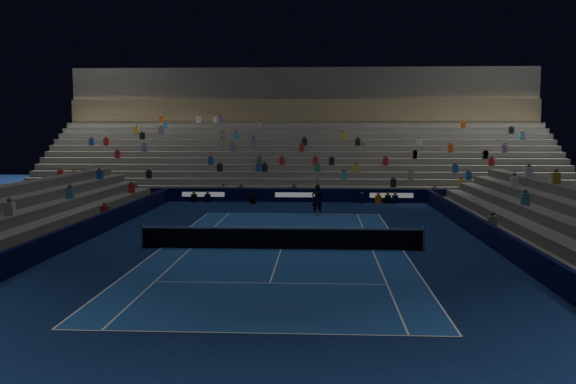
# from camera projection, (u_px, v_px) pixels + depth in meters

# --- Properties ---
(ground) EXTENTS (90.00, 90.00, 0.00)m
(ground) POSITION_uv_depth(u_px,v_px,m) (281.00, 249.00, 28.57)
(ground) COLOR #0B1B44
(ground) RESTS_ON ground
(court_surface) EXTENTS (10.97, 23.77, 0.01)m
(court_surface) POSITION_uv_depth(u_px,v_px,m) (281.00, 249.00, 28.57)
(court_surface) COLOR navy
(court_surface) RESTS_ON ground
(sponsor_barrier_far) EXTENTS (44.00, 0.25, 1.00)m
(sponsor_barrier_far) POSITION_uv_depth(u_px,v_px,m) (297.00, 195.00, 46.91)
(sponsor_barrier_far) COLOR black
(sponsor_barrier_far) RESTS_ON ground
(sponsor_barrier_east) EXTENTS (0.25, 37.00, 1.00)m
(sponsor_barrier_east) POSITION_uv_depth(u_px,v_px,m) (498.00, 240.00, 28.02)
(sponsor_barrier_east) COLOR black
(sponsor_barrier_east) RESTS_ON ground
(sponsor_barrier_west) EXTENTS (0.25, 37.00, 1.00)m
(sponsor_barrier_west) POSITION_uv_depth(u_px,v_px,m) (71.00, 236.00, 29.03)
(sponsor_barrier_west) COLOR black
(sponsor_barrier_west) RESTS_ON ground
(grandstand_main) EXTENTS (44.00, 15.20, 11.20)m
(grandstand_main) POSITION_uv_depth(u_px,v_px,m) (301.00, 152.00, 55.96)
(grandstand_main) COLOR slate
(grandstand_main) RESTS_ON ground
(tennis_net) EXTENTS (12.90, 0.10, 1.10)m
(tennis_net) POSITION_uv_depth(u_px,v_px,m) (281.00, 238.00, 28.52)
(tennis_net) COLOR #B2B2B7
(tennis_net) RESTS_ON ground
(tennis_player) EXTENTS (0.78, 0.59, 1.93)m
(tennis_player) POSITION_uv_depth(u_px,v_px,m) (317.00, 200.00, 39.66)
(tennis_player) COLOR black
(tennis_player) RESTS_ON ground
(broadcast_camera) EXTENTS (0.49, 0.92, 0.59)m
(broadcast_camera) POSITION_uv_depth(u_px,v_px,m) (253.00, 199.00, 46.01)
(broadcast_camera) COLOR black
(broadcast_camera) RESTS_ON ground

